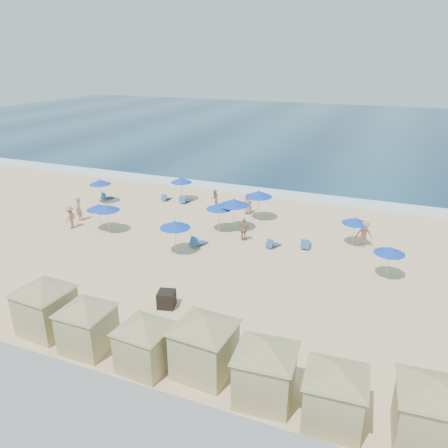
{
  "coord_description": "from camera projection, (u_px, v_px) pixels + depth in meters",
  "views": [
    {
      "loc": [
        11.2,
        -22.36,
        12.28
      ],
      "look_at": [
        0.84,
        3.0,
        1.51
      ],
      "focal_mm": 35.0,
      "sensor_mm": 36.0,
      "label": 1
    }
  ],
  "objects": [
    {
      "name": "seawall",
      "position": [
        31.0,
        396.0,
        15.83
      ],
      "size": [
        160.0,
        6.1,
        1.22
      ],
      "color": "gray",
      "rests_on": "ground"
    },
    {
      "name": "cabana_0",
      "position": [
        44.0,
        300.0,
        20.13
      ],
      "size": [
        4.63,
        4.63,
        2.91
      ],
      "color": "tan",
      "rests_on": "ground"
    },
    {
      "name": "umbrella_0",
      "position": [
        100.0,
        182.0,
        37.64
      ],
      "size": [
        1.91,
        1.91,
        2.17
      ],
      "color": "#A5A8AD",
      "rests_on": "ground"
    },
    {
      "name": "beach_chair_2",
      "position": [
        185.0,
        200.0,
        38.25
      ],
      "size": [
        0.78,
        1.43,
        0.75
      ],
      "color": "#295596",
      "rests_on": "ground"
    },
    {
      "name": "beach_chair_3",
      "position": [
        197.0,
        242.0,
        29.66
      ],
      "size": [
        0.97,
        1.51,
        0.77
      ],
      "color": "#295596",
      "rests_on": "ground"
    },
    {
      "name": "ground",
      "position": [
        194.0,
        260.0,
        27.7
      ],
      "size": [
        160.0,
        160.0,
        0.0
      ],
      "primitive_type": "plane",
      "color": "beige",
      "rests_on": "ground"
    },
    {
      "name": "beachgoer_0",
      "position": [
        79.0,
        209.0,
        33.91
      ],
      "size": [
        0.81,
        0.7,
        1.88
      ],
      "primitive_type": "imported",
      "rotation": [
        0.0,
        0.0,
        5.84
      ],
      "color": "#A9745E",
      "rests_on": "ground"
    },
    {
      "name": "beach_chair_0",
      "position": [
        106.0,
        197.0,
        39.1
      ],
      "size": [
        0.89,
        1.34,
        0.68
      ],
      "color": "#295596",
      "rests_on": "ground"
    },
    {
      "name": "beach_chair_1",
      "position": [
        166.0,
        198.0,
        38.88
      ],
      "size": [
        0.6,
        1.18,
        0.63
      ],
      "color": "#295596",
      "rests_on": "ground"
    },
    {
      "name": "beachgoer_5",
      "position": [
        70.0,
        217.0,
        32.52
      ],
      "size": [
        0.75,
        1.16,
        1.7
      ],
      "primitive_type": "imported",
      "rotation": [
        0.0,
        0.0,
        4.82
      ],
      "color": "#A9745E",
      "rests_on": "ground"
    },
    {
      "name": "umbrella_4",
      "position": [
        219.0,
        206.0,
        31.54
      ],
      "size": [
        1.96,
        1.96,
        2.23
      ],
      "color": "#A5A8AD",
      "rests_on": "ground"
    },
    {
      "name": "ocean",
      "position": [
        334.0,
        129.0,
        75.08
      ],
      "size": [
        160.0,
        80.0,
        0.06
      ],
      "primitive_type": "cube",
      "color": "#0D2E4B",
      "rests_on": "ground"
    },
    {
      "name": "umbrella_8",
      "position": [
        355.0,
        221.0,
        29.23
      ],
      "size": [
        1.81,
        1.81,
        2.06
      ],
      "color": "#A5A8AD",
      "rests_on": "ground"
    },
    {
      "name": "beach_chair_4",
      "position": [
        273.0,
        244.0,
        29.48
      ],
      "size": [
        0.96,
        1.31,
        0.66
      ],
      "color": "#295596",
      "rests_on": "ground"
    },
    {
      "name": "umbrella_1",
      "position": [
        99.0,
        207.0,
        31.81
      ],
      "size": [
        1.82,
        1.82,
        2.08
      ],
      "color": "#A5A8AD",
      "rests_on": "ground"
    },
    {
      "name": "umbrella_2",
      "position": [
        107.0,
        208.0,
        31.35
      ],
      "size": [
        1.92,
        1.92,
        2.19
      ],
      "color": "#A5A8AD",
      "rests_on": "ground"
    },
    {
      "name": "cabana_2",
      "position": [
        144.0,
        337.0,
        17.78
      ],
      "size": [
        4.14,
        4.14,
        2.6
      ],
      "color": "tan",
      "rests_on": "ground"
    },
    {
      "name": "cabana_5",
      "position": [
        336.0,
        387.0,
        15.03
      ],
      "size": [
        4.34,
        4.34,
        2.72
      ],
      "color": "tan",
      "rests_on": "ground"
    },
    {
      "name": "cabana_4",
      "position": [
        266.0,
        363.0,
        16.08
      ],
      "size": [
        4.5,
        4.5,
        2.83
      ],
      "color": "tan",
      "rests_on": "ground"
    },
    {
      "name": "umbrella_3",
      "position": [
        181.0,
        180.0,
        38.16
      ],
      "size": [
        1.92,
        1.92,
        2.19
      ],
      "color": "#A5A8AD",
      "rests_on": "ground"
    },
    {
      "name": "umbrella_5",
      "position": [
        175.0,
        225.0,
        27.93
      ],
      "size": [
        2.06,
        2.06,
        2.34
      ],
      "color": "#A5A8AD",
      "rests_on": "ground"
    },
    {
      "name": "beachgoer_2",
      "position": [
        244.0,
        230.0,
        30.34
      ],
      "size": [
        1.0,
        0.52,
        1.63
      ],
      "primitive_type": "imported",
      "rotation": [
        0.0,
        0.0,
        3.01
      ],
      "color": "#A9745E",
      "rests_on": "ground"
    },
    {
      "name": "umbrella_7",
      "position": [
        234.0,
        202.0,
        31.62
      ],
      "size": [
        2.21,
        2.21,
        2.52
      ],
      "color": "#A5A8AD",
      "rests_on": "ground"
    },
    {
      "name": "beachgoer_1",
      "position": [
        215.0,
        199.0,
        36.85
      ],
      "size": [
        0.88,
        0.95,
        1.56
      ],
      "primitive_type": "imported",
      "rotation": [
        0.0,
        0.0,
        5.21
      ],
      "color": "#A9745E",
      "rests_on": "ground"
    },
    {
      "name": "cabana_1",
      "position": [
        86.0,
        318.0,
        18.93
      ],
      "size": [
        4.28,
        4.28,
        2.68
      ],
      "color": "tan",
      "rests_on": "ground"
    },
    {
      "name": "beach_chair_5",
      "position": [
        306.0,
        244.0,
        29.38
      ],
      "size": [
        0.65,
        1.33,
        0.72
      ],
      "color": "#295596",
      "rests_on": "ground"
    },
    {
      "name": "cabana_3",
      "position": [
        204.0,
        337.0,
        17.42
      ],
      "size": [
        4.71,
        4.71,
        2.96
      ],
      "color": "tan",
      "rests_on": "ground"
    },
    {
      "name": "umbrella_9",
      "position": [
        390.0,
        250.0,
        24.88
      ],
      "size": [
        1.8,
        1.8,
        2.04
      ],
      "color": "#A5A8AD",
      "rests_on": "ground"
    },
    {
      "name": "beachgoer_4",
      "position": [
        248.0,
        204.0,
        35.41
      ],
      "size": [
        0.95,
        0.74,
        1.72
      ],
      "primitive_type": "imported",
      "rotation": [
        0.0,
        0.0,
        6.03
      ],
      "color": "#A9745E",
      "rests_on": "ground"
    },
    {
      "name": "surf_line",
      "position": [
        266.0,
        192.0,
        41.04
      ],
      "size": [
        160.0,
        2.5,
        0.08
      ],
      "primitive_type": "cube",
      "color": "white",
      "rests_on": "ground"
    },
    {
      "name": "trash_bin",
      "position": [
        167.0,
        299.0,
        22.5
      ],
      "size": [
        1.06,
        1.06,
        0.86
      ],
      "primitive_type": "cube",
      "rotation": [
        0.0,
        0.0,
        0.26
      ],
      "color": "black",
      "rests_on": "ground"
    },
    {
      "name": "umbrella_6",
      "position": [
        259.0,
        194.0,
        33.7
      ],
      "size": [
        2.15,
        2.15,
        2.45
      ],
      "color": "#A5A8AD",
      "rests_on": "ground"
    },
    {
      "name": "beachgoer_3",
      "position": [
        364.0,
        234.0,
        29.26
      ],
      "size": [
        1.37,
        1.06,
        1.86
      ],
      "primitive_type": "imported",
      "rotation": [
        0.0,
        0.0,
        0.36
      ],
      "color": "#A9745E",
      "rests_on": "ground"
    },
    {
      "name": "cabana_6",
      "position": [
        433.0,
        404.0,
        14.15
      ],
      "size": [
        4.64,
        4.64,
        2.92
      ],
      "color": "tan",
      "rests_on": "ground"
    }
  ]
}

